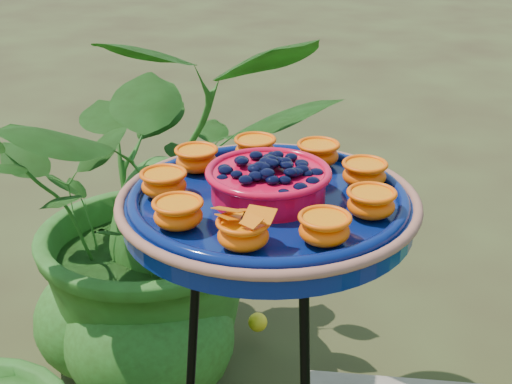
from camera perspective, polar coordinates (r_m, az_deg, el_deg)
feeder_dish at (r=0.98m, az=0.98°, el=-0.60°), size 0.48×0.48×0.09m
shrub_back_left at (r=1.82m, az=-7.58°, el=-0.64°), size 1.10×1.04×0.96m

